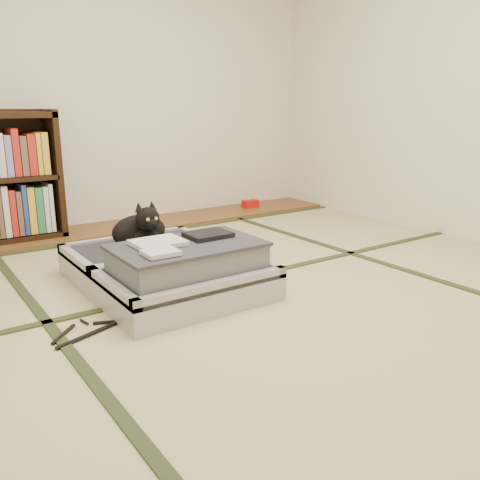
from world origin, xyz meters
TOP-DOWN VIEW (x-y plane):
  - floor at (0.00, 0.00)m, footprint 4.50×4.50m
  - wood_strip at (0.00, 2.00)m, footprint 4.00×0.50m
  - red_item at (1.34, 2.03)m, footprint 0.15×0.10m
  - tatami_borders at (0.00, 0.49)m, footprint 4.00×4.50m
  - suitcase at (-0.32, 0.50)m, footprint 0.84×1.11m
  - cat at (-0.34, 0.79)m, footprint 0.37×0.37m
  - cable_coil at (-0.16, 0.81)m, footprint 0.12×0.12m
  - hanger at (-0.86, 0.19)m, footprint 0.40×0.24m

SIDE VIEW (x-z plane):
  - floor at x=0.00m, z-range 0.00..0.00m
  - tatami_borders at x=0.00m, z-range 0.00..0.01m
  - hanger at x=-0.86m, z-range 0.00..0.01m
  - wood_strip at x=0.00m, z-range 0.00..0.02m
  - red_item at x=1.34m, z-range 0.02..0.09m
  - suitcase at x=-0.32m, z-range -0.05..0.28m
  - cable_coil at x=-0.16m, z-range 0.16..0.19m
  - cat at x=-0.34m, z-range 0.12..0.42m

